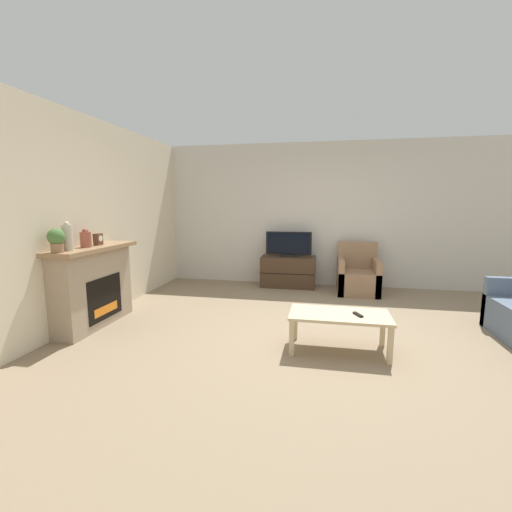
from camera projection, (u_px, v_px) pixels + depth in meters
The scene contains 13 objects.
ground_plane at pixel (325, 335), 4.13m from camera, with size 24.00×24.00×0.00m, color #89755B.
wall_back at pixel (327, 215), 6.48m from camera, with size 12.00×0.06×2.70m.
wall_left at pixel (88, 220), 4.52m from camera, with size 0.06×12.00×2.70m.
fireplace at pixel (93, 286), 4.37m from camera, with size 0.43×1.33×1.04m.
mantel_vase_left at pixel (67, 237), 3.88m from camera, with size 0.12×0.12×0.33m.
mantel_vase_centre_left at pixel (86, 239), 4.18m from camera, with size 0.13×0.13×0.23m.
mantel_clock at pixel (98, 239), 4.41m from camera, with size 0.08×0.11×0.15m.
potted_plant at pixel (56, 239), 3.72m from camera, with size 0.18×0.18×0.27m.
tv_stand at pixel (288, 272), 6.48m from camera, with size 1.01×0.47×0.58m.
tv at pixel (289, 245), 6.41m from camera, with size 0.85×0.18×0.47m.
armchair at pixel (358, 276), 6.07m from camera, with size 0.70×0.76×0.88m.
coffee_table at pixel (339, 318), 3.63m from camera, with size 1.05×0.53×0.42m.
remote at pixel (358, 315), 3.55m from camera, with size 0.10×0.15×0.02m.
Camera 1 is at (-0.05, -4.02, 1.57)m, focal length 24.00 mm.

